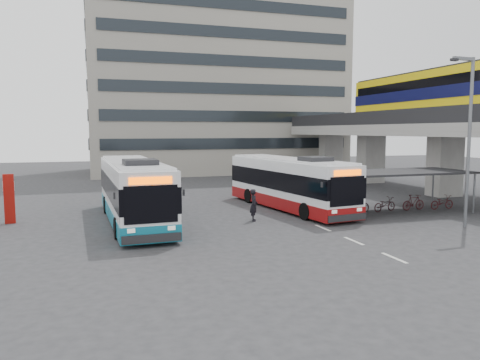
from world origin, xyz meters
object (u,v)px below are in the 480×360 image
object	(u,v)px
bus_main	(289,184)
lamp_post	(468,132)
bus_teal	(133,192)
pedestrian	(254,205)

from	to	relation	value
bus_main	lamp_post	distance (m)	10.83
bus_main	bus_teal	size ratio (longest dim) A/B	0.98
pedestrian	bus_main	bearing A→B (deg)	-31.71
pedestrian	lamp_post	distance (m)	11.74
bus_teal	pedestrian	xyz separation A→B (m)	(6.40, -1.68, -0.79)
bus_main	bus_teal	world-z (taller)	bus_teal
bus_main	pedestrian	world-z (taller)	bus_main
bus_main	pedestrian	size ratio (longest dim) A/B	6.76
pedestrian	lamp_post	size ratio (longest dim) A/B	0.21
bus_main	pedestrian	bearing A→B (deg)	-145.38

